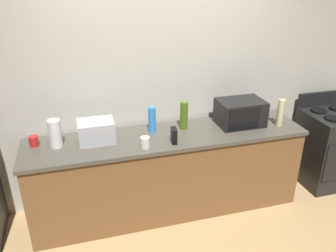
{
  "coord_description": "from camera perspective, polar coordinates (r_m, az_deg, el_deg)",
  "views": [
    {
      "loc": [
        -0.84,
        -2.56,
        2.42
      ],
      "look_at": [
        0.0,
        0.4,
        1.0
      ],
      "focal_mm": 36.46,
      "sensor_mm": 36.0,
      "label": 1
    }
  ],
  "objects": [
    {
      "name": "bottle_hand_soap",
      "position": [
        3.78,
        18.28,
        2.12
      ],
      "size": [
        0.07,
        0.07,
        0.29
      ],
      "primitive_type": "cylinder",
      "color": "beige",
      "rests_on": "counter_run"
    },
    {
      "name": "ground_plane",
      "position": [
        3.62,
        1.8,
        -17.18
      ],
      "size": [
        8.0,
        8.0,
        0.0
      ],
      "primitive_type": "plane",
      "color": "tan"
    },
    {
      "name": "stove_range",
      "position": [
        4.54,
        25.11,
        -3.31
      ],
      "size": [
        0.6,
        0.61,
        1.08
      ],
      "color": "black",
      "rests_on": "ground_plane"
    },
    {
      "name": "microwave",
      "position": [
        3.7,
        11.98,
        2.22
      ],
      "size": [
        0.48,
        0.35,
        0.27
      ],
      "color": "black",
      "rests_on": "counter_run"
    },
    {
      "name": "back_wall",
      "position": [
        3.64,
        -1.77,
        7.63
      ],
      "size": [
        6.4,
        0.1,
        2.7
      ],
      "primitive_type": "cube",
      "color": "beige",
      "rests_on": "ground_plane"
    },
    {
      "name": "cordless_phone",
      "position": [
        3.25,
        1.01,
        -1.61
      ],
      "size": [
        0.06,
        0.12,
        0.15
      ],
      "primitive_type": "cube",
      "rotation": [
        0.0,
        0.0,
        -0.13
      ],
      "color": "black",
      "rests_on": "counter_run"
    },
    {
      "name": "mug_red",
      "position": [
        3.44,
        -21.54,
        -2.36
      ],
      "size": [
        0.08,
        0.08,
        0.1
      ],
      "primitive_type": "cylinder",
      "color": "red",
      "rests_on": "counter_run"
    },
    {
      "name": "bottle_spray_cleaner",
      "position": [
        3.45,
        -2.69,
        1.07
      ],
      "size": [
        0.08,
        0.08,
        0.27
      ],
      "primitive_type": "cylinder",
      "color": "#338CE5",
      "rests_on": "counter_run"
    },
    {
      "name": "counter_run",
      "position": [
        3.65,
        0.0,
        -7.84
      ],
      "size": [
        2.84,
        0.64,
        0.9
      ],
      "color": "brown",
      "rests_on": "ground_plane"
    },
    {
      "name": "bottle_olive_oil",
      "position": [
        3.52,
        2.67,
        1.77
      ],
      "size": [
        0.08,
        0.08,
        0.3
      ],
      "primitive_type": "cylinder",
      "color": "#4C6B19",
      "rests_on": "counter_run"
    },
    {
      "name": "mug_white",
      "position": [
        3.18,
        -3.83,
        -2.76
      ],
      "size": [
        0.09,
        0.09,
        0.11
      ],
      "primitive_type": "cylinder",
      "color": "white",
      "rests_on": "counter_run"
    },
    {
      "name": "toaster_oven",
      "position": [
        3.34,
        -11.89,
        -0.87
      ],
      "size": [
        0.34,
        0.26,
        0.21
      ],
      "primitive_type": "cube",
      "color": "#B7BABF",
      "rests_on": "counter_run"
    },
    {
      "name": "paper_towel_roll",
      "position": [
        3.32,
        -18.34,
        -1.2
      ],
      "size": [
        0.12,
        0.12,
        0.27
      ],
      "primitive_type": "cylinder",
      "color": "white",
      "rests_on": "counter_run"
    }
  ]
}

